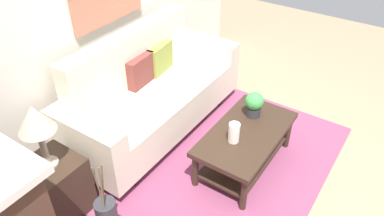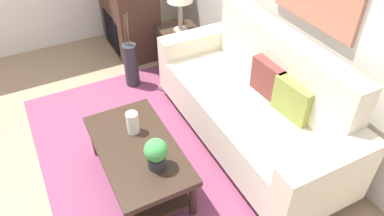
{
  "view_description": "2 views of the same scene",
  "coord_description": "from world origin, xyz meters",
  "px_view_note": "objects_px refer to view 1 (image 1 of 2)",
  "views": [
    {
      "loc": [
        -2.27,
        -0.73,
        2.66
      ],
      "look_at": [
        0.05,
        0.82,
        0.61
      ],
      "focal_mm": 34.7,
      "sensor_mm": 36.0,
      "label": 1
    },
    {
      "loc": [
        2.27,
        -0.22,
        2.54
      ],
      "look_at": [
        0.22,
        0.83,
        0.63
      ],
      "focal_mm": 34.39,
      "sensor_mm": 36.0,
      "label": 2
    }
  ],
  "objects_px": {
    "coffee_table": "(245,141)",
    "tabletop_vase": "(234,133)",
    "couch": "(151,94)",
    "table_lamp": "(35,121)",
    "side_table": "(56,188)",
    "throw_pillow_olive": "(160,58)",
    "potted_plant_tabletop": "(254,104)",
    "throw_pillow_maroon": "(140,71)"
  },
  "relations": [
    {
      "from": "throw_pillow_olive",
      "to": "side_table",
      "type": "height_order",
      "value": "throw_pillow_olive"
    },
    {
      "from": "table_lamp",
      "to": "tabletop_vase",
      "type": "bearing_deg",
      "value": -40.35
    },
    {
      "from": "throw_pillow_maroon",
      "to": "coffee_table",
      "type": "distance_m",
      "value": 1.31
    },
    {
      "from": "coffee_table",
      "to": "throw_pillow_olive",
      "type": "bearing_deg",
      "value": 75.72
    },
    {
      "from": "throw_pillow_maroon",
      "to": "table_lamp",
      "type": "distance_m",
      "value": 1.42
    },
    {
      "from": "throw_pillow_olive",
      "to": "side_table",
      "type": "xyz_separation_m",
      "value": [
        -1.7,
        -0.2,
        -0.4
      ]
    },
    {
      "from": "throw_pillow_maroon",
      "to": "throw_pillow_olive",
      "type": "height_order",
      "value": "same"
    },
    {
      "from": "couch",
      "to": "tabletop_vase",
      "type": "height_order",
      "value": "couch"
    },
    {
      "from": "tabletop_vase",
      "to": "potted_plant_tabletop",
      "type": "height_order",
      "value": "potted_plant_tabletop"
    },
    {
      "from": "throw_pillow_maroon",
      "to": "couch",
      "type": "bearing_deg",
      "value": -90.0
    },
    {
      "from": "throw_pillow_maroon",
      "to": "table_lamp",
      "type": "xyz_separation_m",
      "value": [
        -1.37,
        -0.2,
        0.31
      ]
    },
    {
      "from": "couch",
      "to": "potted_plant_tabletop",
      "type": "relative_size",
      "value": 8.18
    },
    {
      "from": "throw_pillow_olive",
      "to": "coffee_table",
      "type": "height_order",
      "value": "throw_pillow_olive"
    },
    {
      "from": "throw_pillow_maroon",
      "to": "table_lamp",
      "type": "relative_size",
      "value": 0.63
    },
    {
      "from": "throw_pillow_maroon",
      "to": "coffee_table",
      "type": "bearing_deg",
      "value": -89.52
    },
    {
      "from": "throw_pillow_maroon",
      "to": "side_table",
      "type": "relative_size",
      "value": 0.64
    },
    {
      "from": "couch",
      "to": "tabletop_vase",
      "type": "distance_m",
      "value": 1.11
    },
    {
      "from": "throw_pillow_maroon",
      "to": "throw_pillow_olive",
      "type": "bearing_deg",
      "value": 0.0
    },
    {
      "from": "throw_pillow_olive",
      "to": "potted_plant_tabletop",
      "type": "distance_m",
      "value": 1.2
    },
    {
      "from": "tabletop_vase",
      "to": "table_lamp",
      "type": "distance_m",
      "value": 1.64
    },
    {
      "from": "side_table",
      "to": "coffee_table",
      "type": "bearing_deg",
      "value": -37.44
    },
    {
      "from": "tabletop_vase",
      "to": "table_lamp",
      "type": "height_order",
      "value": "table_lamp"
    },
    {
      "from": "couch",
      "to": "coffee_table",
      "type": "xyz_separation_m",
      "value": [
        0.01,
        -1.13,
        -0.12
      ]
    },
    {
      "from": "coffee_table",
      "to": "side_table",
      "type": "bearing_deg",
      "value": 142.56
    },
    {
      "from": "throw_pillow_maroon",
      "to": "potted_plant_tabletop",
      "type": "distance_m",
      "value": 1.23
    },
    {
      "from": "coffee_table",
      "to": "couch",
      "type": "bearing_deg",
      "value": 90.54
    },
    {
      "from": "coffee_table",
      "to": "tabletop_vase",
      "type": "xyz_separation_m",
      "value": [
        -0.18,
        0.04,
        0.21
      ]
    },
    {
      "from": "table_lamp",
      "to": "throw_pillow_maroon",
      "type": "bearing_deg",
      "value": 8.34
    },
    {
      "from": "throw_pillow_olive",
      "to": "table_lamp",
      "type": "bearing_deg",
      "value": -173.26
    },
    {
      "from": "throw_pillow_olive",
      "to": "potted_plant_tabletop",
      "type": "xyz_separation_m",
      "value": [
        -0.06,
        -1.2,
        -0.11
      ]
    },
    {
      "from": "throw_pillow_maroon",
      "to": "potted_plant_tabletop",
      "type": "relative_size",
      "value": 1.37
    },
    {
      "from": "potted_plant_tabletop",
      "to": "couch",
      "type": "bearing_deg",
      "value": 104.28
    },
    {
      "from": "throw_pillow_maroon",
      "to": "side_table",
      "type": "xyz_separation_m",
      "value": [
        -1.37,
        -0.2,
        -0.4
      ]
    },
    {
      "from": "couch",
      "to": "table_lamp",
      "type": "xyz_separation_m",
      "value": [
        -1.37,
        -0.07,
        0.56
      ]
    },
    {
      "from": "throw_pillow_olive",
      "to": "side_table",
      "type": "bearing_deg",
      "value": -173.26
    },
    {
      "from": "tabletop_vase",
      "to": "potted_plant_tabletop",
      "type": "bearing_deg",
      "value": 3.05
    },
    {
      "from": "side_table",
      "to": "table_lamp",
      "type": "distance_m",
      "value": 0.71
    },
    {
      "from": "throw_pillow_maroon",
      "to": "potted_plant_tabletop",
      "type": "bearing_deg",
      "value": -77.18
    },
    {
      "from": "throw_pillow_olive",
      "to": "table_lamp",
      "type": "height_order",
      "value": "table_lamp"
    },
    {
      "from": "throw_pillow_maroon",
      "to": "tabletop_vase",
      "type": "distance_m",
      "value": 1.24
    },
    {
      "from": "coffee_table",
      "to": "tabletop_vase",
      "type": "bearing_deg",
      "value": 167.77
    },
    {
      "from": "throw_pillow_maroon",
      "to": "side_table",
      "type": "bearing_deg",
      "value": -171.66
    }
  ]
}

